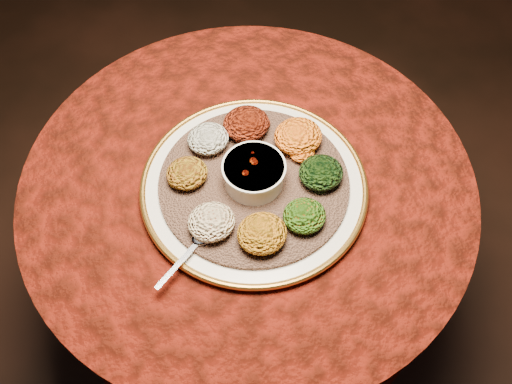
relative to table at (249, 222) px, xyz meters
name	(u,v)px	position (x,y,z in m)	size (l,w,h in m)	color
table	(249,222)	(0.00, 0.00, 0.00)	(0.96, 0.96, 0.73)	black
platter	(254,186)	(0.00, -0.03, 0.19)	(0.47, 0.47, 0.02)	beige
injera	(254,183)	(0.00, -0.03, 0.20)	(0.39, 0.39, 0.01)	brown
stew_bowl	(254,173)	(0.00, -0.03, 0.24)	(0.13, 0.13, 0.05)	silver
spoon	(199,241)	(-0.15, -0.12, 0.21)	(0.14, 0.09, 0.01)	silver
portion_ayib	(208,139)	(-0.05, 0.10, 0.23)	(0.09, 0.08, 0.04)	beige
portion_kitfo	(246,123)	(0.04, 0.10, 0.23)	(0.10, 0.09, 0.05)	black
portion_tikil	(298,136)	(0.13, 0.02, 0.23)	(0.10, 0.10, 0.05)	#CA9410
portion_gomen	(321,173)	(0.13, -0.08, 0.23)	(0.09, 0.09, 0.04)	black
portion_mixveg	(304,216)	(0.05, -0.15, 0.23)	(0.08, 0.08, 0.04)	#A5320A
portion_kik	(262,233)	(-0.04, -0.16, 0.23)	(0.10, 0.09, 0.05)	#C16911
portion_timatim	(212,222)	(-0.12, -0.09, 0.23)	(0.09, 0.09, 0.04)	maroon
portion_shiro	(187,173)	(-0.12, 0.03, 0.23)	(0.08, 0.08, 0.04)	#956A12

